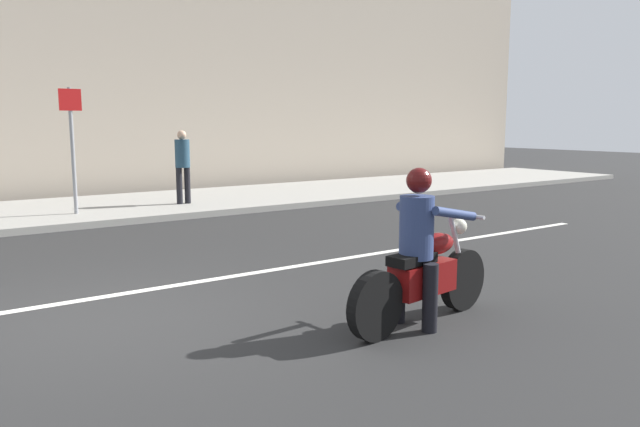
% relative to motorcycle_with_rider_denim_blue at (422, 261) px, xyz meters
% --- Properties ---
extents(ground_plane, '(80.00, 80.00, 0.00)m').
position_rel_motorcycle_with_rider_denim_blue_xyz_m(ground_plane, '(-2.72, 1.93, -0.65)').
color(ground_plane, '#262626').
extents(lane_marking_stripe, '(18.00, 0.14, 0.01)m').
position_rel_motorcycle_with_rider_denim_blue_xyz_m(lane_marking_stripe, '(-2.18, 2.83, -0.65)').
color(lane_marking_stripe, silver).
rests_on(lane_marking_stripe, ground_plane).
extents(motorcycle_with_rider_denim_blue, '(2.08, 0.72, 1.59)m').
position_rel_motorcycle_with_rider_denim_blue_xyz_m(motorcycle_with_rider_denim_blue, '(0.00, 0.00, 0.00)').
color(motorcycle_with_rider_denim_blue, black).
rests_on(motorcycle_with_rider_denim_blue, ground_plane).
extents(street_sign_post, '(0.44, 0.08, 2.60)m').
position_rel_motorcycle_with_rider_denim_blue_xyz_m(street_sign_post, '(-1.19, 8.98, 1.06)').
color(street_sign_post, gray).
rests_on(street_sign_post, sidewalk_slab).
extents(pedestrian_bystander, '(0.34, 0.34, 1.71)m').
position_rel_motorcycle_with_rider_denim_blue_xyz_m(pedestrian_bystander, '(1.28, 9.19, 0.49)').
color(pedestrian_bystander, black).
rests_on(pedestrian_bystander, sidewalk_slab).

